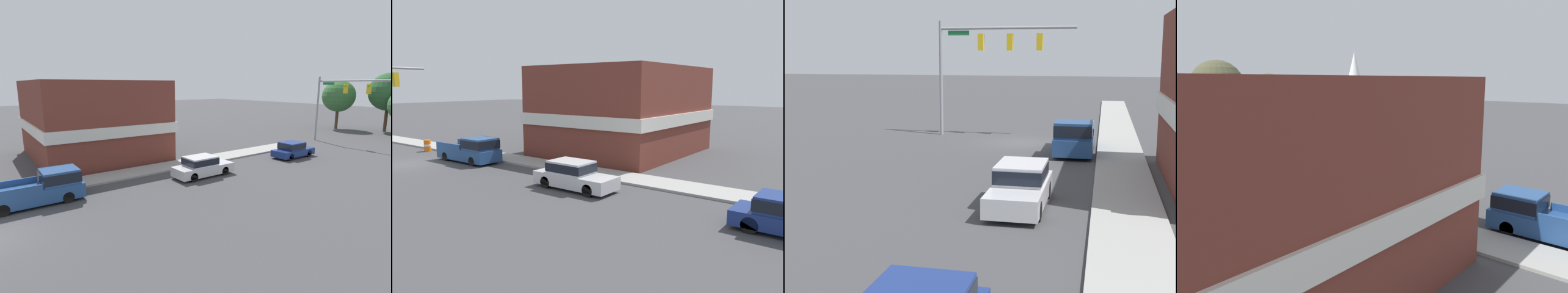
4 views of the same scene
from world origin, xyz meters
The scene contains 6 objects.
ground_plane centered at (0.00, 0.00, 0.00)m, with size 200.00×200.00×0.00m, color #424244.
sidewalk_curb centered at (-5.70, 0.00, 0.07)m, with size 2.40×60.00×0.14m.
car_lead centered at (-2.05, 13.73, 0.80)m, with size 1.79×4.67×1.53m.
pickup_truck_parked centered at (-3.31, 3.14, 0.92)m, with size 1.98×5.24×1.87m.
construction_barrel centered at (-3.90, -3.98, 0.50)m, with size 0.58×0.58×0.98m.
corner_brick_building centered at (-13.80, 9.50, 3.49)m, with size 13.10×10.90×7.10m.
Camera 2 is at (13.60, 26.50, 5.53)m, focal length 35.00 mm.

